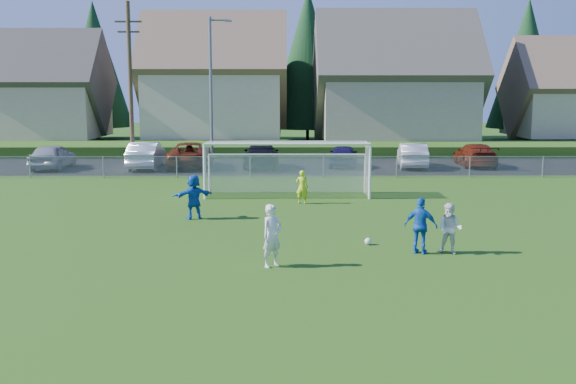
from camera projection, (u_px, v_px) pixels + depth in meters
name	position (u px, v px, depth m)	size (l,w,h in m)	color
ground	(290.00, 309.00, 15.04)	(160.00, 160.00, 0.00)	#193D0C
asphalt_lot	(287.00, 166.00, 42.21)	(60.00, 60.00, 0.00)	black
grass_embankment	(286.00, 149.00, 49.56)	(70.00, 6.00, 0.80)	#1E420F
soccer_ball	(368.00, 241.00, 21.14)	(0.22, 0.22, 0.22)	white
player_white_a	(272.00, 236.00, 18.46)	(0.63, 0.42, 1.74)	white
player_white_b	(450.00, 229.00, 19.90)	(0.74, 0.57, 1.52)	white
player_blue_a	(421.00, 226.00, 19.92)	(0.98, 0.41, 1.68)	#1350B5
player_blue_b	(194.00, 197.00, 25.23)	(1.56, 0.50, 1.68)	#1350B5
goalkeeper	(302.00, 187.00, 28.58)	(0.52, 0.34, 1.43)	#C3E61B
car_a	(52.00, 156.00, 40.76)	(1.81, 4.50, 1.53)	#9DA0A4
car_b	(146.00, 155.00, 40.97)	(1.71, 4.89, 1.61)	white
car_c	(190.00, 155.00, 41.47)	(2.60, 5.64, 1.57)	#5D1E0A
car_d	(261.00, 156.00, 41.16)	(2.10, 5.18, 1.50)	black
car_e	(343.00, 156.00, 41.76)	(1.66, 4.12, 1.40)	#17113E
car_f	(412.00, 155.00, 41.47)	(1.60, 4.58, 1.51)	silver
car_g	(475.00, 155.00, 42.16)	(2.00, 4.91, 1.43)	#641C0B
soccer_goal	(287.00, 160.00, 30.65)	(7.42, 1.90, 2.50)	white
chainlink_fence	(287.00, 167.00, 36.68)	(52.06, 0.06, 1.20)	gray
streetlight	(212.00, 88.00, 39.96)	(1.38, 0.18, 9.00)	slate
utility_pole	(130.00, 83.00, 40.88)	(1.60, 0.26, 10.00)	#473321
houses_row	(310.00, 58.00, 55.88)	(53.90, 11.45, 13.27)	tan
tree_row	(297.00, 65.00, 62.14)	(65.98, 12.36, 13.80)	#382616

